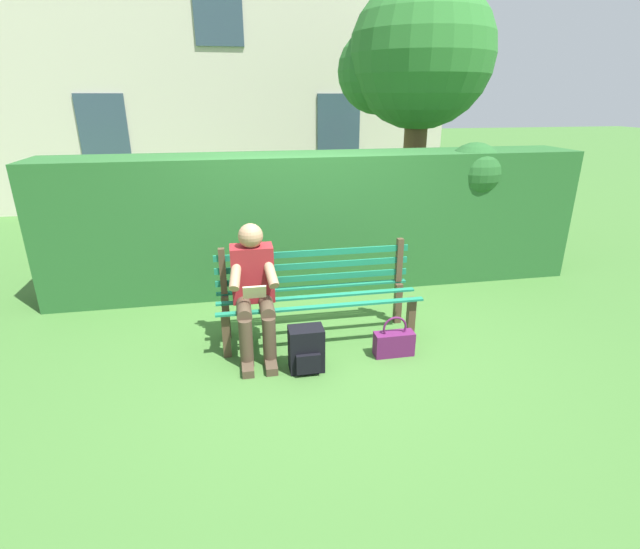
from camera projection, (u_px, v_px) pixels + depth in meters
ground at (318, 337)px, 4.59m from camera, size 60.00×60.00×0.00m
park_bench at (316, 291)px, 4.50m from camera, size 1.91×0.53×0.90m
person_seated at (254, 287)px, 4.16m from camera, size 0.44×0.73×1.18m
hedge_backdrop at (322, 218)px, 5.67m from camera, size 6.32×0.85×1.71m
tree at (413, 60)px, 6.87m from camera, size 2.22×2.11×3.85m
building_facade at (222, 59)px, 10.24m from camera, size 9.27×2.98×5.98m
backpack at (306, 349)px, 3.99m from camera, size 0.30×0.27×0.40m
handbag at (394, 342)px, 4.24m from camera, size 0.36×0.14×0.38m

